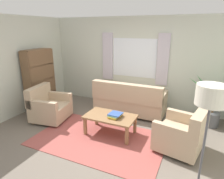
# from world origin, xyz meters

# --- Properties ---
(ground_plane) EXTENTS (6.24, 6.24, 0.00)m
(ground_plane) POSITION_xyz_m (0.00, 0.00, 0.00)
(ground_plane) COLOR #6B6056
(wall_back) EXTENTS (5.32, 0.12, 2.60)m
(wall_back) POSITION_xyz_m (0.00, 2.26, 1.30)
(wall_back) COLOR beige
(wall_back) RESTS_ON ground_plane
(wall_left) EXTENTS (0.12, 4.40, 2.60)m
(wall_left) POSITION_xyz_m (-2.66, 0.00, 1.30)
(wall_left) COLOR beige
(wall_left) RESTS_ON ground_plane
(window_with_curtains) EXTENTS (1.98, 0.07, 1.40)m
(window_with_curtains) POSITION_xyz_m (0.00, 2.18, 1.45)
(window_with_curtains) COLOR white
(area_rug) EXTENTS (2.72, 1.70, 0.01)m
(area_rug) POSITION_xyz_m (0.00, 0.00, 0.01)
(area_rug) COLOR #9E4C47
(area_rug) RESTS_ON ground_plane
(couch) EXTENTS (1.90, 0.82, 0.92)m
(couch) POSITION_xyz_m (0.12, 1.54, 0.37)
(couch) COLOR tan
(couch) RESTS_ON ground_plane
(armchair_left) EXTENTS (0.94, 0.96, 0.88)m
(armchair_left) POSITION_xyz_m (-1.62, 0.32, 0.35)
(armchair_left) COLOR tan
(armchair_left) RESTS_ON ground_plane
(armchair_right) EXTENTS (0.97, 0.98, 0.88)m
(armchair_right) POSITION_xyz_m (1.64, 0.33, 0.35)
(armchair_right) COLOR tan
(armchair_right) RESTS_ON ground_plane
(coffee_table) EXTENTS (1.10, 0.64, 0.44)m
(coffee_table) POSITION_xyz_m (0.12, 0.32, 0.38)
(coffee_table) COLOR olive
(coffee_table) RESTS_ON ground_plane
(book_stack_on_table) EXTENTS (0.28, 0.34, 0.09)m
(book_stack_on_table) POSITION_xyz_m (0.24, 0.31, 0.48)
(book_stack_on_table) COLOR gold
(book_stack_on_table) RESTS_ON coffee_table
(potted_plant) EXTENTS (1.23, 1.15, 1.23)m
(potted_plant) POSITION_xyz_m (2.16, 1.70, 0.55)
(potted_plant) COLOR #56565B
(potted_plant) RESTS_ON ground_plane
(bookshelf) EXTENTS (0.30, 0.94, 1.72)m
(bookshelf) POSITION_xyz_m (-2.34, 0.90, 0.88)
(bookshelf) COLOR brown
(bookshelf) RESTS_ON ground_plane
(standing_lamp) EXTENTS (0.35, 0.35, 1.67)m
(standing_lamp) POSITION_xyz_m (1.94, -0.86, 1.41)
(standing_lamp) COLOR #4C4C51
(standing_lamp) RESTS_ON ground_plane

